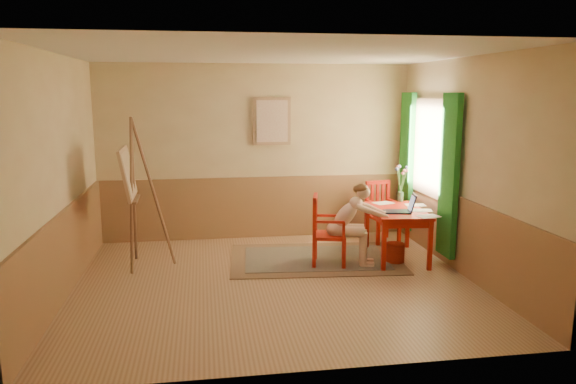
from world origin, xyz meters
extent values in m
cube|color=tan|center=(0.00, 0.00, -0.01)|extent=(5.00, 4.50, 0.02)
cube|color=white|center=(0.00, 0.00, 2.81)|extent=(5.00, 4.50, 0.02)
cube|color=tan|center=(0.00, 2.26, 1.40)|extent=(5.00, 0.02, 2.80)
cube|color=tan|center=(0.00, -2.26, 1.40)|extent=(5.00, 0.02, 2.80)
cube|color=tan|center=(-2.51, 0.00, 1.40)|extent=(0.02, 4.50, 2.80)
cube|color=tan|center=(2.51, 0.00, 1.40)|extent=(0.02, 4.50, 2.80)
cube|color=#946B46|center=(0.00, 2.23, 0.50)|extent=(5.00, 0.04, 1.00)
cube|color=#946B46|center=(-2.48, 0.00, 0.50)|extent=(0.04, 4.50, 1.00)
cube|color=#946B46|center=(2.48, 0.00, 0.50)|extent=(0.04, 4.50, 1.00)
cube|color=white|center=(2.47, 1.10, 1.55)|extent=(0.02, 1.00, 1.30)
cube|color=tan|center=(2.45, 1.10, 1.55)|extent=(0.03, 1.12, 1.42)
cube|color=green|center=(2.40, 0.32, 1.25)|extent=(0.08, 0.45, 2.20)
cube|color=green|center=(2.40, 1.88, 1.25)|extent=(0.08, 0.45, 2.20)
cube|color=tan|center=(0.25, 2.21, 1.90)|extent=(0.60, 0.04, 0.76)
cube|color=beige|center=(0.25, 2.19, 1.90)|extent=(0.50, 0.02, 0.66)
cube|color=#8C7251|center=(0.70, 0.88, 0.01)|extent=(2.53, 1.80, 0.01)
cube|color=black|center=(0.70, 0.88, 0.01)|extent=(2.09, 1.36, 0.01)
cube|color=#B31B0E|center=(1.85, 0.74, 0.70)|extent=(0.83, 1.26, 0.04)
cube|color=#B31B0E|center=(1.85, 0.74, 0.63)|extent=(0.72, 1.15, 0.10)
cube|color=#B31B0E|center=(1.49, 0.22, 0.34)|extent=(0.06, 0.06, 0.68)
cube|color=#B31B0E|center=(2.11, 0.16, 0.34)|extent=(0.06, 0.06, 0.68)
cube|color=#B31B0E|center=(1.59, 1.32, 0.34)|extent=(0.06, 0.06, 0.68)
cube|color=#B31B0E|center=(2.21, 1.26, 0.34)|extent=(0.06, 0.06, 0.68)
cube|color=#B31B0E|center=(0.83, 0.60, 0.42)|extent=(0.54, 0.53, 0.04)
cube|color=#B31B0E|center=(0.59, 0.46, 0.20)|extent=(0.06, 0.06, 0.40)
cube|color=#B31B0E|center=(0.98, 0.36, 0.20)|extent=(0.06, 0.06, 0.40)
cube|color=#B31B0E|center=(0.69, 0.83, 0.20)|extent=(0.06, 0.06, 0.40)
cube|color=#B31B0E|center=(1.07, 0.73, 0.20)|extent=(0.06, 0.06, 0.40)
cube|color=#B31B0E|center=(0.59, 0.46, 0.71)|extent=(0.06, 0.06, 0.54)
cube|color=#B31B0E|center=(0.69, 0.83, 0.71)|extent=(0.06, 0.06, 0.54)
cube|color=#B31B0E|center=(0.64, 0.65, 0.95)|extent=(0.15, 0.43, 0.06)
cube|color=#B31B0E|center=(0.62, 0.55, 0.69)|extent=(0.04, 0.05, 0.44)
cube|color=#B31B0E|center=(0.64, 0.65, 0.69)|extent=(0.04, 0.05, 0.44)
cube|color=#B31B0E|center=(0.66, 0.74, 0.69)|extent=(0.04, 0.05, 0.44)
cube|color=#B31B0E|center=(0.79, 0.41, 0.65)|extent=(0.40, 0.14, 0.03)
cube|color=#B31B0E|center=(0.97, 0.37, 0.55)|extent=(0.05, 0.05, 0.21)
cube|color=#B31B0E|center=(0.88, 0.78, 0.65)|extent=(0.40, 0.14, 0.03)
cube|color=#B31B0E|center=(1.07, 0.74, 0.55)|extent=(0.05, 0.05, 0.21)
cube|color=#B31B0E|center=(1.95, 1.64, 0.41)|extent=(0.50, 0.51, 0.04)
cube|color=#B31B0E|center=(1.73, 1.80, 0.19)|extent=(0.06, 0.06, 0.39)
cube|color=#B31B0E|center=(1.80, 1.41, 0.19)|extent=(0.06, 0.06, 0.39)
cube|color=#B31B0E|center=(2.10, 1.87, 0.19)|extent=(0.06, 0.06, 0.39)
cube|color=#B31B0E|center=(2.17, 1.48, 0.19)|extent=(0.06, 0.06, 0.39)
cube|color=#B31B0E|center=(1.73, 1.80, 0.70)|extent=(0.06, 0.06, 0.53)
cube|color=#B31B0E|center=(2.10, 1.87, 0.70)|extent=(0.06, 0.06, 0.53)
cube|color=#B31B0E|center=(1.91, 1.83, 0.93)|extent=(0.42, 0.12, 0.06)
cube|color=#B31B0E|center=(1.82, 1.81, 0.68)|extent=(0.05, 0.04, 0.43)
cube|color=#B31B0E|center=(1.91, 1.83, 0.68)|extent=(0.05, 0.04, 0.43)
cube|color=#B31B0E|center=(2.01, 1.85, 0.68)|extent=(0.05, 0.04, 0.43)
cube|color=#B31B0E|center=(1.76, 1.60, 0.64)|extent=(0.11, 0.39, 0.03)
cube|color=#B31B0E|center=(1.80, 1.42, 0.54)|extent=(0.04, 0.04, 0.21)
cube|color=#B31B0E|center=(2.13, 1.67, 0.64)|extent=(0.11, 0.39, 0.03)
cube|color=#B31B0E|center=(2.17, 1.49, 0.54)|extent=(0.04, 0.04, 0.21)
ellipsoid|color=beige|center=(0.92, 0.59, 0.50)|extent=(0.33, 0.37, 0.21)
cylinder|color=beige|center=(1.08, 0.47, 0.50)|extent=(0.42, 0.24, 0.14)
cylinder|color=beige|center=(1.12, 0.62, 0.50)|extent=(0.42, 0.24, 0.14)
cylinder|color=beige|center=(1.27, 0.42, 0.26)|extent=(0.13, 0.13, 0.46)
cylinder|color=beige|center=(1.31, 0.58, 0.26)|extent=(0.13, 0.13, 0.46)
cube|color=beige|center=(1.32, 0.41, 0.03)|extent=(0.20, 0.12, 0.07)
cube|color=beige|center=(1.36, 0.56, 0.03)|extent=(0.20, 0.12, 0.07)
ellipsoid|color=beige|center=(1.05, 0.56, 0.71)|extent=(0.49, 0.36, 0.48)
ellipsoid|color=beige|center=(1.18, 0.53, 0.88)|extent=(0.24, 0.31, 0.16)
sphere|color=beige|center=(1.27, 0.50, 1.03)|extent=(0.22, 0.22, 0.18)
ellipsoid|color=brown|center=(1.25, 0.51, 1.08)|extent=(0.21, 0.21, 0.13)
sphere|color=brown|center=(1.18, 0.52, 1.07)|extent=(0.12, 0.12, 0.10)
cylinder|color=beige|center=(1.23, 0.38, 0.83)|extent=(0.21, 0.14, 0.14)
cylinder|color=beige|center=(1.43, 0.34, 0.75)|extent=(0.27, 0.07, 0.15)
sphere|color=beige|center=(1.31, 0.35, 0.80)|extent=(0.10, 0.10, 0.08)
sphere|color=beige|center=(1.55, 0.34, 0.71)|extent=(0.08, 0.08, 0.07)
cylinder|color=beige|center=(1.29, 0.63, 0.83)|extent=(0.21, 0.11, 0.14)
cylinder|color=beige|center=(1.49, 0.57, 0.75)|extent=(0.27, 0.18, 0.15)
sphere|color=beige|center=(1.38, 0.62, 0.80)|extent=(0.10, 0.10, 0.08)
sphere|color=beige|center=(1.59, 0.51, 0.71)|extent=(0.08, 0.08, 0.07)
cube|color=#1E2338|center=(1.78, 0.56, 0.73)|extent=(0.39, 0.31, 0.02)
cube|color=#2D3342|center=(1.78, 0.56, 0.73)|extent=(0.34, 0.25, 0.00)
cube|color=#1E2338|center=(1.98, 0.52, 0.86)|extent=(0.12, 0.26, 0.24)
cube|color=#99BFF2|center=(1.97, 0.53, 0.85)|extent=(0.09, 0.22, 0.19)
cube|color=white|center=(2.10, 0.25, 0.72)|extent=(0.33, 0.26, 0.00)
cube|color=white|center=(2.21, 0.98, 0.72)|extent=(0.32, 0.25, 0.00)
cube|color=white|center=(1.79, 1.19, 0.72)|extent=(0.35, 0.30, 0.00)
cube|color=white|center=(2.16, 0.62, 0.72)|extent=(0.34, 0.28, 0.00)
cylinder|color=#3F724C|center=(2.09, 1.29, 0.79)|extent=(0.12, 0.12, 0.15)
cylinder|color=#3F7233|center=(2.10, 1.35, 1.04)|extent=(0.01, 0.13, 0.39)
sphere|color=#728CD8|center=(2.10, 1.41, 1.24)|extent=(0.08, 0.08, 0.06)
cylinder|color=#3F7233|center=(2.06, 1.26, 1.05)|extent=(0.09, 0.06, 0.41)
sphere|color=pink|center=(2.02, 1.24, 1.26)|extent=(0.06, 0.06, 0.04)
cylinder|color=#3F7233|center=(2.11, 1.30, 1.00)|extent=(0.04, 0.03, 0.30)
sphere|color=pink|center=(2.12, 1.31, 1.15)|extent=(0.06, 0.06, 0.05)
cylinder|color=#3F7233|center=(2.04, 1.25, 1.04)|extent=(0.11, 0.08, 0.38)
sphere|color=#728CD8|center=(1.99, 1.22, 1.23)|extent=(0.07, 0.07, 0.05)
cylinder|color=#3F7233|center=(2.14, 1.30, 1.02)|extent=(0.11, 0.04, 0.34)
sphere|color=pink|center=(2.19, 1.32, 1.18)|extent=(0.07, 0.07, 0.05)
cylinder|color=#3F7233|center=(2.12, 1.30, 1.02)|extent=(0.06, 0.03, 0.34)
sphere|color=pink|center=(2.15, 1.30, 1.19)|extent=(0.06, 0.06, 0.05)
cylinder|color=#3F7233|center=(2.14, 1.31, 1.04)|extent=(0.11, 0.06, 0.39)
sphere|color=#728CD8|center=(2.19, 1.33, 1.24)|extent=(0.06, 0.06, 0.05)
cylinder|color=#A72515|center=(1.77, 0.56, 0.14)|extent=(0.32, 0.32, 0.28)
cylinder|color=brown|center=(-1.80, 0.80, 1.02)|extent=(0.09, 0.38, 2.04)
cylinder|color=brown|center=(-1.81, 1.13, 1.02)|extent=(0.11, 0.37, 2.04)
cylinder|color=brown|center=(-1.53, 0.97, 1.02)|extent=(0.53, 0.05, 2.04)
cylinder|color=brown|center=(-1.83, 0.97, 0.93)|extent=(0.05, 0.57, 0.03)
cube|color=brown|center=(-1.76, 0.97, 0.93)|extent=(0.08, 0.62, 0.03)
cube|color=tan|center=(-1.86, 0.97, 1.29)|extent=(0.18, 0.91, 0.68)
cube|color=beige|center=(-1.83, 0.97, 1.29)|extent=(0.14, 0.82, 0.59)
camera|label=1|loc=(-0.86, -6.51, 2.36)|focal=34.18mm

